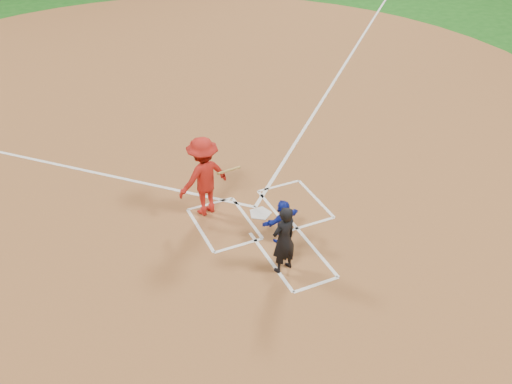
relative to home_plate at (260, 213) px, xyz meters
name	(u,v)px	position (x,y,z in m)	size (l,w,h in m)	color
ground	(260,214)	(0.00, 0.00, -0.02)	(120.00, 120.00, 0.00)	#155014
home_plate_dirt	(183,115)	(0.00, 6.00, -0.01)	(28.00, 28.00, 0.01)	brown
home_plate	(260,213)	(0.00, 0.00, 0.00)	(0.60, 0.60, 0.02)	silver
catcher	(283,221)	(0.03, -1.15, 0.54)	(1.01, 0.32, 1.09)	#13229C
umpire	(284,240)	(-0.42, -2.06, 0.82)	(0.60, 0.40, 1.65)	black
chalk_markings	(190,124)	(0.00, 5.29, -0.01)	(28.35, 17.32, 0.01)	white
batter_at_plate	(204,177)	(-1.20, 0.67, 1.02)	(1.72, 1.05, 2.06)	#AA1A12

